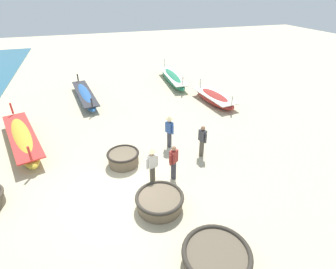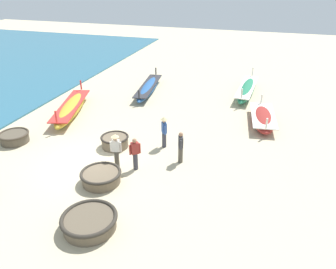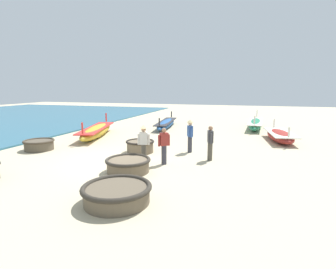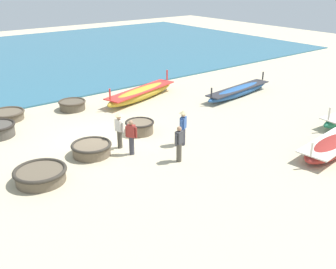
{
  "view_description": "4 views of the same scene",
  "coord_description": "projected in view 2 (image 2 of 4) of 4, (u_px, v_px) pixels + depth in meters",
  "views": [
    {
      "loc": [
        -0.79,
        -7.87,
        7.0
      ],
      "look_at": [
        2.48,
        2.31,
        0.9
      ],
      "focal_mm": 28.0,
      "sensor_mm": 36.0,
      "label": 1
    },
    {
      "loc": [
        7.21,
        -11.41,
        8.18
      ],
      "look_at": [
        3.02,
        2.13,
        1.0
      ],
      "focal_mm": 35.0,
      "sensor_mm": 36.0,
      "label": 2
    },
    {
      "loc": [
        5.43,
        -10.05,
        3.24
      ],
      "look_at": [
        1.97,
        1.12,
        1.14
      ],
      "focal_mm": 28.0,
      "sensor_mm": 36.0,
      "label": 3
    },
    {
      "loc": [
        15.26,
        -7.99,
        7.41
      ],
      "look_at": [
        3.25,
        1.32,
        1.05
      ],
      "focal_mm": 42.0,
      "sensor_mm": 36.0,
      "label": 4
    }
  ],
  "objects": [
    {
      "name": "ground_plane",
      "position": [
        93.0,
        165.0,
        15.32
      ],
      "size": [
        80.0,
        80.0,
        0.0
      ],
      "primitive_type": "plane",
      "color": "#C6B793"
    },
    {
      "name": "coracle_nearest",
      "position": [
        101.0,
        176.0,
        13.92
      ],
      "size": [
        1.75,
        1.75,
        0.54
      ],
      "color": "brown",
      "rests_on": "ground"
    },
    {
      "name": "coracle_upturned",
      "position": [
        14.0,
        137.0,
        17.2
      ],
      "size": [
        1.55,
        1.55,
        0.54
      ],
      "color": "brown",
      "rests_on": "ground"
    },
    {
      "name": "coracle_front_left",
      "position": [
        115.0,
        141.0,
        16.72
      ],
      "size": [
        1.44,
        1.44,
        0.61
      ],
      "color": "brown",
      "rests_on": "ground"
    },
    {
      "name": "coracle_beside_post",
      "position": [
        89.0,
        221.0,
        11.45
      ],
      "size": [
        2.01,
        2.01,
        0.53
      ],
      "color": "brown",
      "rests_on": "ground"
    },
    {
      "name": "long_boat_red_hull",
      "position": [
        148.0,
        88.0,
        24.28
      ],
      "size": [
        1.7,
        6.06,
        1.09
      ],
      "color": "#285693",
      "rests_on": "ground"
    },
    {
      "name": "long_boat_white_hull",
      "position": [
        263.0,
        118.0,
        19.29
      ],
      "size": [
        1.78,
        4.23,
        1.14
      ],
      "color": "maroon",
      "rests_on": "ground"
    },
    {
      "name": "long_boat_ochre_hull",
      "position": [
        247.0,
        89.0,
        23.8
      ],
      "size": [
        1.31,
        5.97,
        1.3
      ],
      "color": "#237551",
      "rests_on": "ground"
    },
    {
      "name": "long_boat_green_hull",
      "position": [
        71.0,
        108.0,
        20.58
      ],
      "size": [
        2.76,
        6.03,
        1.32
      ],
      "color": "gold",
      "rests_on": "ground"
    },
    {
      "name": "fisherman_standing_right",
      "position": [
        135.0,
        153.0,
        14.62
      ],
      "size": [
        0.44,
        0.38,
        1.57
      ],
      "color": "#383842",
      "rests_on": "ground"
    },
    {
      "name": "fisherman_with_hat",
      "position": [
        164.0,
        130.0,
        16.45
      ],
      "size": [
        0.36,
        0.47,
        1.67
      ],
      "color": "#383842",
      "rests_on": "ground"
    },
    {
      "name": "fisherman_crouching",
      "position": [
        181.0,
        147.0,
        15.16
      ],
      "size": [
        0.31,
        0.51,
        1.57
      ],
      "color": "#4C473D",
      "rests_on": "ground"
    },
    {
      "name": "fisherman_hauling",
      "position": [
        116.0,
        148.0,
        14.76
      ],
      "size": [
        0.52,
        0.36,
        1.67
      ],
      "color": "#4C473D",
      "rests_on": "ground"
    }
  ]
}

